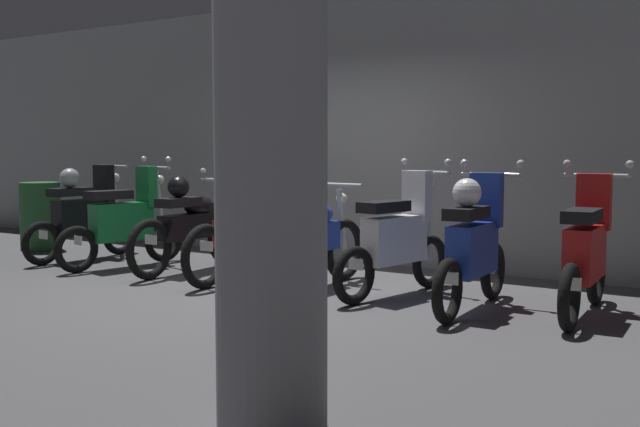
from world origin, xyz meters
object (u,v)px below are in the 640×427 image
Objects in this scene: motorbike_slot_0 at (83,214)px; motorbike_slot_3 at (248,233)px; motorbike_slot_6 at (474,245)px; motorbike_slot_5 at (397,240)px; trash_bin at (40,216)px; motorbike_slot_7 at (586,253)px; motorbike_slot_2 at (191,225)px; motorbike_slot_4 at (308,237)px; support_pillar at (270,104)px; motorbike_slot_1 at (125,222)px.

motorbike_slot_3 is (2.59, 0.02, -0.08)m from motorbike_slot_0.
motorbike_slot_0 is 1.00× the size of motorbike_slot_6.
motorbike_slot_5 is 1.81× the size of trash_bin.
motorbike_slot_0 is 6.04m from motorbike_slot_7.
motorbike_slot_3 is (0.86, -0.05, -0.04)m from motorbike_slot_2.
motorbike_slot_2 is 0.87m from motorbike_slot_3.
motorbike_slot_4 is (1.73, -0.20, -0.00)m from motorbike_slot_2.
motorbike_slot_0 reaches higher than motorbike_slot_4.
support_pillar reaches higher than motorbike_slot_2.
motorbike_slot_4 is 1.17× the size of motorbike_slot_5.
motorbike_slot_3 is at bearing 130.20° from support_pillar.
motorbike_slot_2 is 2.96m from trash_bin.
motorbike_slot_1 is 0.99× the size of motorbike_slot_7.
motorbike_slot_3 is at bearing 176.54° from motorbike_slot_6.
motorbike_slot_3 is 0.61× the size of support_pillar.
support_pillar is (5.42, -3.32, 1.04)m from motorbike_slot_0.
motorbike_slot_6 is (1.72, -0.01, 0.04)m from motorbike_slot_4.
support_pillar reaches higher than trash_bin.
motorbike_slot_5 and motorbike_slot_7 have the same top height.
motorbike_slot_1 is at bearing -10.93° from trash_bin.
motorbike_slot_0 is at bearing 148.46° from support_pillar.
motorbike_slot_7 is at bearing 2.31° from motorbike_slot_3.
trash_bin is (-2.10, 0.41, -0.07)m from motorbike_slot_1.
motorbike_slot_5 is 5.56m from trash_bin.
motorbike_slot_1 is at bearing -167.12° from motorbike_slot_2.
motorbike_slot_2 is 3.46m from motorbike_slot_6.
motorbike_slot_6 is at bearing -3.48° from motorbike_slot_2.
motorbike_slot_6 is at bearing 94.27° from support_pillar.
motorbike_slot_7 is (2.59, 0.28, 0.00)m from motorbike_slot_4.
motorbike_slot_6 is at bearing -161.09° from motorbike_slot_7.
motorbike_slot_5 reaches higher than trash_bin.
motorbike_slot_0 is at bearing -177.52° from motorbike_slot_2.
motorbike_slot_1 is 0.85× the size of motorbike_slot_4.
motorbike_slot_1 is 1.80× the size of trash_bin.
motorbike_slot_3 is 1.17× the size of motorbike_slot_5.
motorbike_slot_0 is 6.44m from support_pillar.
trash_bin is at bearing 176.04° from motorbike_slot_3.
trash_bin is at bearing 169.07° from motorbike_slot_1.
motorbike_slot_7 is at bearing 18.91° from motorbike_slot_6.
motorbike_slot_7 reaches higher than motorbike_slot_0.
motorbike_slot_4 is (0.86, -0.14, 0.04)m from motorbike_slot_3.
motorbike_slot_4 reaches higher than motorbike_slot_3.
motorbike_slot_7 is (6.04, 0.16, -0.04)m from motorbike_slot_0.
motorbike_slot_5 is 0.89m from motorbike_slot_6.
trash_bin is (-7.27, 0.13, -0.07)m from motorbike_slot_7.
motorbike_slot_5 is at bearing 14.34° from motorbike_slot_4.
motorbike_slot_0 is 3.45m from motorbike_slot_4.
motorbike_slot_0 is 0.86× the size of motorbike_slot_3.
support_pillar reaches higher than motorbike_slot_3.
motorbike_slot_0 is at bearing -178.68° from motorbike_slot_5.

